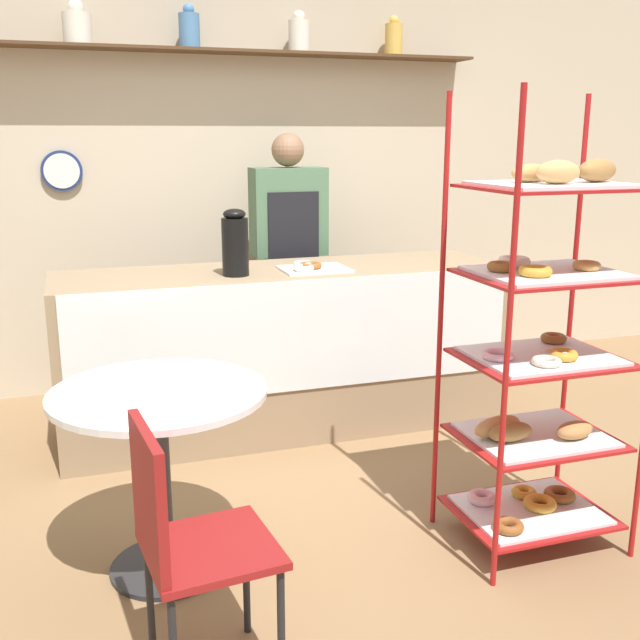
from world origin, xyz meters
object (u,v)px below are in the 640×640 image
cafe_table (160,435)px  donut_tray_counter (310,267)px  person_worker (289,255)px  coffee_carafe (235,243)px  pastry_rack (540,352)px  cafe_chair (182,532)px

cafe_table → donut_tray_counter: donut_tray_counter is taller
person_worker → coffee_carafe: 0.90m
coffee_carafe → donut_tray_counter: (0.42, 0.02, -0.16)m
pastry_rack → donut_tray_counter: size_ratio=4.96×
cafe_table → donut_tray_counter: size_ratio=2.19×
person_worker → coffee_carafe: size_ratio=4.72×
pastry_rack → coffee_carafe: 1.72m
cafe_chair → coffee_carafe: coffee_carafe is taller
person_worker → cafe_table: bearing=-118.9°
pastry_rack → person_worker: pastry_rack is taller
cafe_table → cafe_chair: size_ratio=0.94×
pastry_rack → cafe_chair: 1.56m
cafe_table → cafe_chair: (-0.02, -0.66, -0.04)m
coffee_carafe → cafe_table: bearing=-115.0°
pastry_rack → coffee_carafe: bearing=122.4°
coffee_carafe → donut_tray_counter: 0.45m
cafe_table → pastry_rack: bearing=-9.7°
cafe_table → donut_tray_counter: 1.60m
person_worker → coffee_carafe: bearing=-124.6°
cafe_chair → donut_tray_counter: size_ratio=2.34×
cafe_table → cafe_chair: 0.66m
pastry_rack → cafe_table: size_ratio=2.26×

